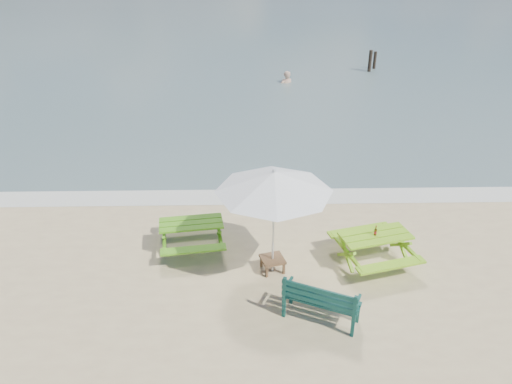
{
  "coord_description": "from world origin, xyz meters",
  "views": [
    {
      "loc": [
        -0.51,
        -7.72,
        6.64
      ],
      "look_at": [
        -0.28,
        3.0,
        1.0
      ],
      "focal_mm": 35.0,
      "sensor_mm": 36.0,
      "label": 1
    }
  ],
  "objects_px": {
    "beer_bottle": "(375,232)",
    "swimmer": "(286,90)",
    "patio_umbrella": "(274,182)",
    "park_bench": "(321,308)",
    "picnic_table_left": "(192,236)",
    "side_table": "(272,264)",
    "picnic_table_right": "(374,249)"
  },
  "relations": [
    {
      "from": "patio_umbrella",
      "to": "swimmer",
      "type": "height_order",
      "value": "patio_umbrella"
    },
    {
      "from": "swimmer",
      "to": "picnic_table_right",
      "type": "bearing_deg",
      "value": -86.89
    },
    {
      "from": "picnic_table_left",
      "to": "patio_umbrella",
      "type": "bearing_deg",
      "value": -26.62
    },
    {
      "from": "side_table",
      "to": "beer_bottle",
      "type": "distance_m",
      "value": 2.35
    },
    {
      "from": "patio_umbrella",
      "to": "swimmer",
      "type": "xyz_separation_m",
      "value": [
        1.46,
        15.24,
        -2.55
      ]
    },
    {
      "from": "patio_umbrella",
      "to": "park_bench",
      "type": "bearing_deg",
      "value": -61.86
    },
    {
      "from": "side_table",
      "to": "swimmer",
      "type": "relative_size",
      "value": 0.32
    },
    {
      "from": "picnic_table_right",
      "to": "patio_umbrella",
      "type": "distance_m",
      "value": 2.93
    },
    {
      "from": "picnic_table_right",
      "to": "side_table",
      "type": "height_order",
      "value": "picnic_table_right"
    },
    {
      "from": "swimmer",
      "to": "beer_bottle",
      "type": "bearing_deg",
      "value": -86.97
    },
    {
      "from": "picnic_table_right",
      "to": "patio_umbrella",
      "type": "relative_size",
      "value": 0.69
    },
    {
      "from": "patio_umbrella",
      "to": "beer_bottle",
      "type": "distance_m",
      "value": 2.65
    },
    {
      "from": "side_table",
      "to": "swimmer",
      "type": "distance_m",
      "value": 15.32
    },
    {
      "from": "picnic_table_right",
      "to": "side_table",
      "type": "relative_size",
      "value": 3.43
    },
    {
      "from": "picnic_table_right",
      "to": "beer_bottle",
      "type": "relative_size",
      "value": 8.87
    },
    {
      "from": "beer_bottle",
      "to": "patio_umbrella",
      "type": "bearing_deg",
      "value": -174.02
    },
    {
      "from": "picnic_table_left",
      "to": "swimmer",
      "type": "distance_m",
      "value": 14.71
    },
    {
      "from": "beer_bottle",
      "to": "swimmer",
      "type": "distance_m",
      "value": 15.07
    },
    {
      "from": "picnic_table_left",
      "to": "patio_umbrella",
      "type": "height_order",
      "value": "patio_umbrella"
    },
    {
      "from": "picnic_table_right",
      "to": "beer_bottle",
      "type": "height_order",
      "value": "beer_bottle"
    },
    {
      "from": "picnic_table_left",
      "to": "picnic_table_right",
      "type": "xyz_separation_m",
      "value": [
        4.11,
        -0.68,
        0.02
      ]
    },
    {
      "from": "patio_umbrella",
      "to": "beer_bottle",
      "type": "height_order",
      "value": "patio_umbrella"
    },
    {
      "from": "picnic_table_left",
      "to": "park_bench",
      "type": "distance_m",
      "value": 3.66
    },
    {
      "from": "swimmer",
      "to": "park_bench",
      "type": "bearing_deg",
      "value": -92.09
    },
    {
      "from": "picnic_table_right",
      "to": "swimmer",
      "type": "height_order",
      "value": "picnic_table_right"
    },
    {
      "from": "park_bench",
      "to": "picnic_table_left",
      "type": "bearing_deg",
      "value": 137.04
    },
    {
      "from": "park_bench",
      "to": "swimmer",
      "type": "relative_size",
      "value": 0.8
    },
    {
      "from": "swimmer",
      "to": "patio_umbrella",
      "type": "bearing_deg",
      "value": -95.46
    },
    {
      "from": "swimmer",
      "to": "side_table",
      "type": "bearing_deg",
      "value": -95.46
    },
    {
      "from": "picnic_table_left",
      "to": "park_bench",
      "type": "xyz_separation_m",
      "value": [
        2.68,
        -2.49,
        -0.06
      ]
    },
    {
      "from": "park_bench",
      "to": "side_table",
      "type": "distance_m",
      "value": 1.79
    },
    {
      "from": "side_table",
      "to": "park_bench",
      "type": "bearing_deg",
      "value": -61.86
    }
  ]
}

